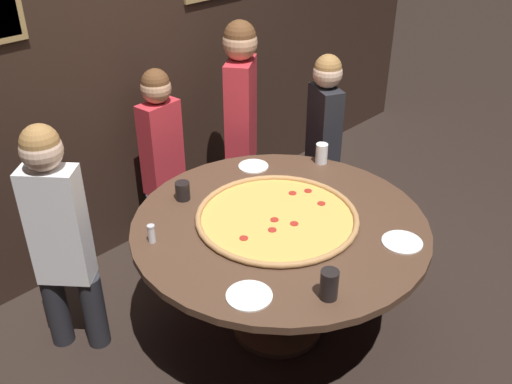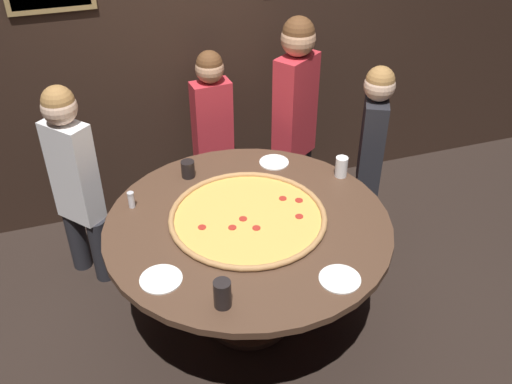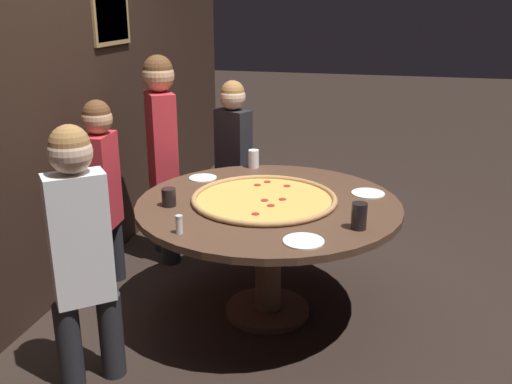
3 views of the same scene
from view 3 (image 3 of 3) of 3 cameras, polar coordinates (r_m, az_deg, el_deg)
ground_plane at (r=3.66m, az=1.17°, el=-11.93°), size 24.00×24.00×0.00m
back_wall at (r=3.74m, az=-19.99°, el=8.99°), size 6.40×0.08×2.60m
dining_table at (r=3.39m, az=1.24°, el=-3.09°), size 1.55×1.55×0.74m
giant_pizza at (r=3.35m, az=0.82°, el=-0.67°), size 0.86×0.86×0.03m
drink_cup_beside_pizza at (r=3.30m, az=-8.71°, el=-0.52°), size 0.08×0.08×0.10m
drink_cup_near_left at (r=4.00m, az=-0.24°, el=3.34°), size 0.07×0.07×0.13m
drink_cup_far_right at (r=2.98m, az=10.27°, el=-2.38°), size 0.08×0.08×0.14m
white_plate_beside_cup at (r=3.79m, az=-5.34°, el=1.41°), size 0.18×0.18×0.01m
white_plate_far_back at (r=3.54m, az=11.14°, el=-0.13°), size 0.20×0.20×0.01m
white_plate_right_side at (r=2.81m, az=4.77°, el=-4.91°), size 0.21×0.21×0.01m
condiment_shaker at (r=2.91m, az=-7.70°, el=-3.22°), size 0.04×0.04×0.10m
diner_far_right at (r=2.85m, az=-17.17°, el=-5.03°), size 0.31×0.33×1.34m
diner_side_left at (r=3.82m, az=-15.05°, el=0.69°), size 0.33×0.19×1.28m
diner_far_left at (r=4.17m, az=-9.37°, el=4.44°), size 0.39×0.33×1.51m
diner_centre_back at (r=4.40m, az=-2.27°, el=3.83°), size 0.25×0.34×1.30m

